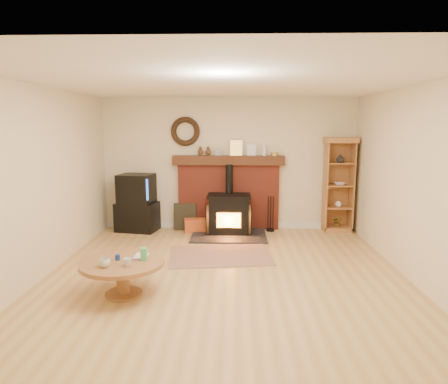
{
  "coord_description": "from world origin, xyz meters",
  "views": [
    {
      "loc": [
        0.14,
        -5.19,
        2.08
      ],
      "look_at": [
        -0.04,
        1.0,
        1.03
      ],
      "focal_mm": 32.0,
      "sensor_mm": 36.0,
      "label": 1
    }
  ],
  "objects_px": {
    "curio_cabinet": "(338,185)",
    "coffee_table": "(123,267)",
    "tv_unit": "(137,204)",
    "wood_stove": "(229,215)"
  },
  "relations": [
    {
      "from": "wood_stove",
      "to": "tv_unit",
      "type": "xyz_separation_m",
      "value": [
        -1.82,
        0.19,
        0.17
      ]
    },
    {
      "from": "tv_unit",
      "to": "coffee_table",
      "type": "distance_m",
      "value": 3.1
    },
    {
      "from": "wood_stove",
      "to": "tv_unit",
      "type": "relative_size",
      "value": 1.24
    },
    {
      "from": "curio_cabinet",
      "to": "coffee_table",
      "type": "height_order",
      "value": "curio_cabinet"
    },
    {
      "from": "tv_unit",
      "to": "coffee_table",
      "type": "xyz_separation_m",
      "value": [
        0.56,
        -3.04,
        -0.18
      ]
    },
    {
      "from": "tv_unit",
      "to": "curio_cabinet",
      "type": "height_order",
      "value": "curio_cabinet"
    },
    {
      "from": "tv_unit",
      "to": "coffee_table",
      "type": "height_order",
      "value": "tv_unit"
    },
    {
      "from": "wood_stove",
      "to": "tv_unit",
      "type": "distance_m",
      "value": 1.84
    },
    {
      "from": "tv_unit",
      "to": "coffee_table",
      "type": "relative_size",
      "value": 1.09
    },
    {
      "from": "curio_cabinet",
      "to": "wood_stove",
      "type": "bearing_deg",
      "value": -172.56
    }
  ]
}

